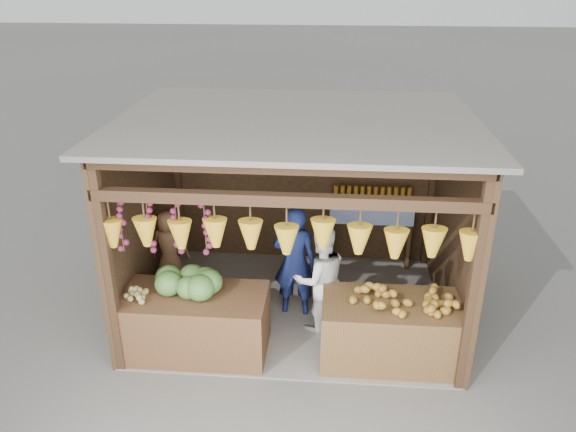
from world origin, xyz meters
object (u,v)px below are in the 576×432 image
object	(u,v)px
counter_right	(393,331)
counter_left	(195,324)
man_standing	(295,262)
woman_standing	(320,279)
vendor_seated	(170,247)

from	to	relation	value
counter_right	counter_left	bearing A→B (deg)	-178.85
counter_right	man_standing	distance (m)	1.56
counter_left	woman_standing	size ratio (longest dim) A/B	1.20
vendor_seated	woman_standing	bearing A→B (deg)	168.56
counter_left	woman_standing	distance (m)	1.64
counter_right	woman_standing	world-z (taller)	woman_standing
counter_right	vendor_seated	bearing A→B (deg)	161.04
counter_left	counter_right	world-z (taller)	counter_left
counter_left	vendor_seated	world-z (taller)	vendor_seated
counter_right	man_standing	xyz separation A→B (m)	(-1.22, 0.89, 0.39)
counter_left	vendor_seated	bearing A→B (deg)	118.01
man_standing	woman_standing	world-z (taller)	man_standing
counter_right	woman_standing	bearing A→B (deg)	147.29
woman_standing	vendor_seated	world-z (taller)	woman_standing
counter_right	vendor_seated	distance (m)	3.12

